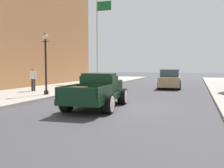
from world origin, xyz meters
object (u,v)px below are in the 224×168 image
Objects in this scene: car_background_tan at (170,80)px; pedestrian_sidewalk_left at (33,78)px; hotrod_truck_dark_green at (99,91)px; street_lamp_near at (46,59)px; flagpole at (99,31)px.

pedestrian_sidewalk_left reaches higher than car_background_tan.
pedestrian_sidewalk_left reaches higher than hotrod_truck_dark_green.
hotrod_truck_dark_green is 3.04× the size of pedestrian_sidewalk_left.
car_background_tan is 11.36m from pedestrian_sidewalk_left.
street_lamp_near is (-6.73, -8.74, 1.62)m from car_background_tan.
car_background_tan is 0.48× the size of flagpole.
hotrod_truck_dark_green is at bearing -32.99° from pedestrian_sidewalk_left.
pedestrian_sidewalk_left is (-8.87, -7.09, 0.32)m from car_background_tan.
flagpole reaches higher than pedestrian_sidewalk_left.
street_lamp_near is 0.42× the size of flagpole.
car_background_tan is 1.14× the size of street_lamp_near.
street_lamp_near reaches higher than pedestrian_sidewalk_left.
flagpole is at bearing 154.08° from car_background_tan.
car_background_tan is (2.12, 11.47, 0.01)m from hotrod_truck_dark_green.
car_background_tan is 2.66× the size of pedestrian_sidewalk_left.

